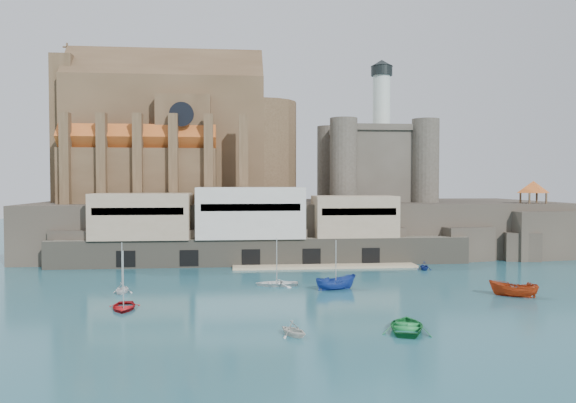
% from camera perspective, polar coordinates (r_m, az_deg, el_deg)
% --- Properties ---
extents(ground, '(300.00, 300.00, 0.00)m').
position_cam_1_polar(ground, '(74.39, 4.54, -8.78)').
color(ground, '#1B4C5A').
rests_on(ground, ground).
extents(promontory, '(100.00, 36.00, 10.00)m').
position_cam_1_polar(promontory, '(112.38, 0.89, -2.59)').
color(promontory, '#2B2520').
rests_on(promontory, ground).
extents(quay, '(70.00, 12.00, 13.05)m').
position_cam_1_polar(quay, '(95.35, -3.97, -2.72)').
color(quay, '#655F51').
rests_on(quay, ground).
extents(church, '(47.00, 25.93, 30.51)m').
position_cam_1_polar(church, '(114.61, -11.29, 6.07)').
color(church, '#4D3824').
rests_on(church, promontory).
extents(castle_keep, '(21.20, 21.20, 29.30)m').
position_cam_1_polar(castle_keep, '(116.75, 8.78, 4.14)').
color(castle_keep, '#413C33').
rests_on(castle_keep, promontory).
extents(rock_outcrop, '(14.50, 10.50, 8.70)m').
position_cam_1_polar(rock_outcrop, '(112.59, 23.63, -3.21)').
color(rock_outcrop, '#2B2520').
rests_on(rock_outcrop, ground).
extents(pavilion, '(6.40, 6.40, 5.40)m').
position_cam_1_polar(pavilion, '(112.30, 23.66, 1.23)').
color(pavilion, '#4D3824').
rests_on(pavilion, rock_outcrop).
extents(boat_0, '(3.82, 1.44, 5.23)m').
position_cam_1_polar(boat_0, '(65.05, -16.37, -10.43)').
color(boat_0, '#A20E13').
rests_on(boat_0, ground).
extents(boat_1, '(3.35, 3.02, 3.31)m').
position_cam_1_polar(boat_1, '(52.10, 0.54, -13.48)').
color(boat_1, silver).
rests_on(boat_1, ground).
extents(boat_2, '(2.66, 2.62, 5.65)m').
position_cam_1_polar(boat_2, '(73.68, 4.88, -8.89)').
color(boat_2, navy).
rests_on(boat_2, ground).
extents(boat_3, '(4.88, 2.73, 6.57)m').
position_cam_1_polar(boat_3, '(55.28, 12.00, -12.62)').
color(boat_3, '#1B7D39').
rests_on(boat_3, ground).
extents(boat_4, '(3.14, 2.19, 3.37)m').
position_cam_1_polar(boat_4, '(73.91, -16.48, -8.93)').
color(boat_4, silver).
rests_on(boat_4, ground).
extents(boat_5, '(2.96, 2.94, 5.68)m').
position_cam_1_polar(boat_5, '(74.24, 21.92, -8.94)').
color(boat_5, '#A0310F').
rests_on(boat_5, ground).
extents(boat_6, '(1.44, 4.14, 5.71)m').
position_cam_1_polar(boat_6, '(76.19, -1.15, -8.52)').
color(boat_6, white).
rests_on(boat_6, ground).
extents(boat_7, '(3.06, 2.31, 3.16)m').
position_cam_1_polar(boat_7, '(92.14, 13.66, -6.74)').
color(boat_7, navy).
rests_on(boat_7, ground).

